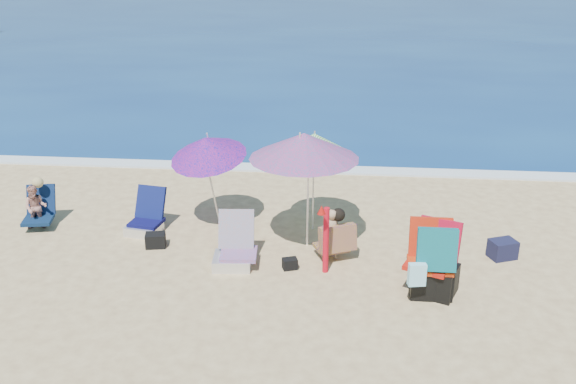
# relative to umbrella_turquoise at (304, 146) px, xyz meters

# --- Properties ---
(ground) EXTENTS (120.00, 120.00, 0.00)m
(ground) POSITION_rel_umbrella_turquoise_xyz_m (0.07, -1.28, -1.78)
(ground) COLOR #D8BC84
(ground) RESTS_ON ground
(sea) EXTENTS (120.00, 80.00, 0.12)m
(sea) POSITION_rel_umbrella_turquoise_xyz_m (0.07, 43.72, -1.83)
(sea) COLOR navy
(sea) RESTS_ON ground
(foam) EXTENTS (120.00, 0.50, 0.04)m
(foam) POSITION_rel_umbrella_turquoise_xyz_m (0.07, 3.82, -1.76)
(foam) COLOR white
(foam) RESTS_ON ground
(umbrella_turquoise) EXTENTS (2.12, 2.12, 2.02)m
(umbrella_turquoise) POSITION_rel_umbrella_turquoise_xyz_m (0.00, 0.00, 0.00)
(umbrella_turquoise) COLOR white
(umbrella_turquoise) RESTS_ON ground
(umbrella_striped) EXTENTS (1.65, 1.65, 1.79)m
(umbrella_striped) POSITION_rel_umbrella_turquoise_xyz_m (0.12, 0.76, -0.21)
(umbrella_striped) COLOR white
(umbrella_striped) RESTS_ON ground
(umbrella_blue) EXTENTS (1.76, 1.79, 1.82)m
(umbrella_blue) POSITION_rel_umbrella_turquoise_xyz_m (-1.72, 0.66, -0.29)
(umbrella_blue) COLOR silver
(umbrella_blue) RESTS_ON ground
(furled_umbrella) EXTENTS (0.21, 0.32, 1.19)m
(furled_umbrella) POSITION_rel_umbrella_turquoise_xyz_m (0.39, -0.85, -1.12)
(furled_umbrella) COLOR red
(furled_umbrella) RESTS_ON ground
(chair_navy) EXTENTS (0.66, 0.77, 0.76)m
(chair_navy) POSITION_rel_umbrella_turquoise_xyz_m (-2.80, 0.35, -1.58)
(chair_navy) COLOR #0B0C3F
(chair_navy) RESTS_ON ground
(chair_rainbow) EXTENTS (0.72, 0.77, 0.81)m
(chair_rainbow) POSITION_rel_umbrella_turquoise_xyz_m (-1.04, -0.70, -1.56)
(chair_rainbow) COLOR #C64649
(chair_rainbow) RESTS_ON ground
(camp_chair_left) EXTENTS (0.88, 0.79, 1.06)m
(camp_chair_left) POSITION_rel_umbrella_turquoise_xyz_m (2.00, -1.27, -1.46)
(camp_chair_left) COLOR #B6180D
(camp_chair_left) RESTS_ON ground
(camp_chair_right) EXTENTS (0.67, 0.78, 1.13)m
(camp_chair_right) POSITION_rel_umbrella_turquoise_xyz_m (1.93, -1.33, -1.37)
(camp_chair_right) COLOR #BD330D
(camp_chair_right) RESTS_ON ground
(person_center) EXTENTS (0.73, 0.65, 0.88)m
(person_center) POSITION_rel_umbrella_turquoise_xyz_m (0.51, -0.40, -1.35)
(person_center) COLOR tan
(person_center) RESTS_ON ground
(person_left) EXTENTS (0.61, 0.77, 0.91)m
(person_left) POSITION_rel_umbrella_turquoise_xyz_m (-4.76, 0.34, -1.37)
(person_left) COLOR tan
(person_left) RESTS_ON ground
(bag_black_a) EXTENTS (0.36, 0.30, 0.24)m
(bag_black_a) POSITION_rel_umbrella_turquoise_xyz_m (-2.47, -0.22, -1.66)
(bag_black_a) COLOR black
(bag_black_a) RESTS_ON ground
(bag_navy_b) EXTENTS (0.49, 0.44, 0.31)m
(bag_navy_b) POSITION_rel_umbrella_turquoise_xyz_m (3.24, -0.09, -1.63)
(bag_navy_b) COLOR #171832
(bag_navy_b) RESTS_ON ground
(bag_black_b) EXTENTS (0.26, 0.22, 0.17)m
(bag_black_b) POSITION_rel_umbrella_turquoise_xyz_m (-0.15, -0.77, -1.69)
(bag_black_b) COLOR black
(bag_black_b) RESTS_ON ground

